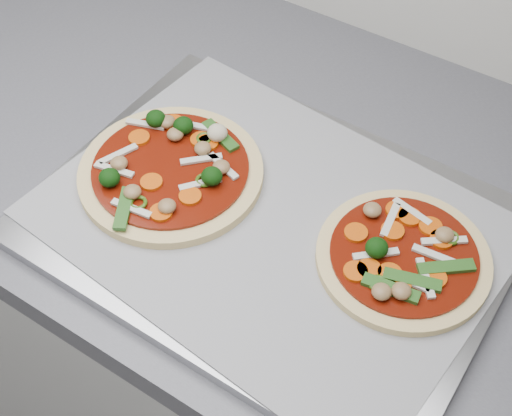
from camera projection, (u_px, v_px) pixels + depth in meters
The scene contains 4 objects.
baking_tray at pixel (270, 226), 0.78m from camera, with size 0.50×0.37×0.02m, color #949499.
parchment at pixel (270, 220), 0.78m from camera, with size 0.48×0.35×0.00m, color gray.
pizza_left at pixel (171, 169), 0.81m from camera, with size 0.21×0.21×0.04m.
pizza_right at pixel (403, 257), 0.73m from camera, with size 0.23×0.23×0.03m.
Camera 1 is at (-0.27, 0.80, 1.52)m, focal length 50.00 mm.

